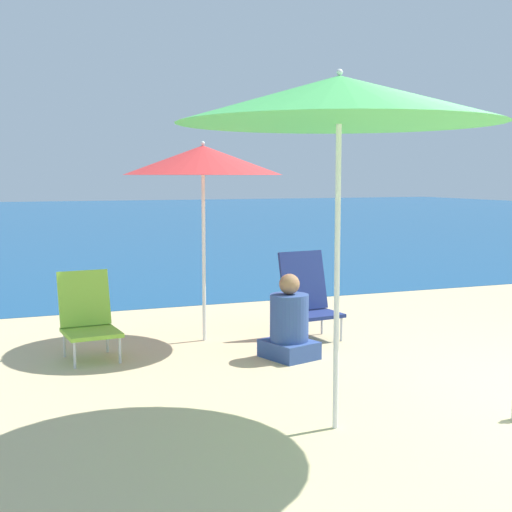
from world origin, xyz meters
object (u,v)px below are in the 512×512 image
at_px(beach_chair_lime, 88,316).
at_px(beach_chair_navy, 308,295).
at_px(person_seated_near, 289,325).
at_px(beach_umbrella_green, 339,100).
at_px(beach_umbrella_red, 203,160).

distance_m(beach_chair_lime, beach_chair_navy, 2.21).
bearing_deg(person_seated_near, beach_chair_lime, 140.64).
relative_size(beach_umbrella_green, beach_umbrella_red, 1.16).
bearing_deg(beach_chair_lime, beach_chair_navy, -4.96).
distance_m(beach_umbrella_red, person_seated_near, 1.85).
xyz_separation_m(beach_umbrella_green, beach_chair_navy, (0.98, 2.47, -1.68)).
relative_size(beach_chair_lime, beach_chair_navy, 0.89).
height_order(beach_umbrella_red, person_seated_near, beach_umbrella_red).
height_order(beach_umbrella_green, beach_chair_navy, beach_umbrella_green).
relative_size(beach_umbrella_red, beach_chair_navy, 2.26).
distance_m(beach_umbrella_red, beach_chair_lime, 1.87).
height_order(beach_umbrella_red, beach_chair_navy, beach_umbrella_red).
relative_size(beach_umbrella_green, beach_chair_lime, 2.96).
bearing_deg(person_seated_near, beach_umbrella_red, 101.27).
bearing_deg(beach_chair_navy, person_seated_near, -133.30).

